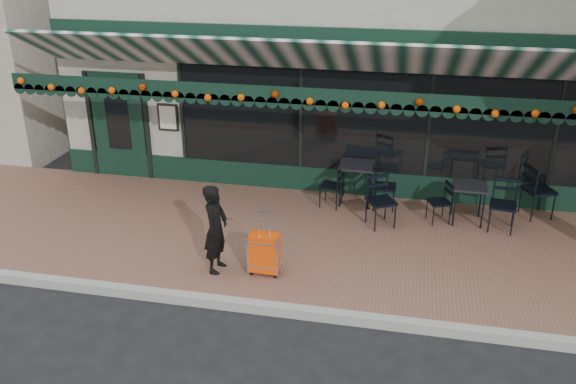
% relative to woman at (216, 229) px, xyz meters
% --- Properties ---
extents(ground, '(80.00, 80.00, 0.00)m').
position_rel_woman_xyz_m(ground, '(1.68, -0.68, -0.85)').
color(ground, black).
rests_on(ground, ground).
extents(sidewalk, '(18.00, 4.00, 0.15)m').
position_rel_woman_xyz_m(sidewalk, '(1.68, 1.32, -0.78)').
color(sidewalk, brown).
rests_on(sidewalk, ground).
extents(curb, '(18.00, 0.16, 0.15)m').
position_rel_woman_xyz_m(curb, '(1.68, -0.76, -0.78)').
color(curb, '#9E9E99').
rests_on(curb, ground).
extents(restaurant_building, '(12.00, 9.60, 4.50)m').
position_rel_woman_xyz_m(restaurant_building, '(1.68, 7.16, 1.42)').
color(restaurant_building, gray).
rests_on(restaurant_building, ground).
extents(woman, '(0.37, 0.53, 1.40)m').
position_rel_woman_xyz_m(woman, '(0.00, 0.00, 0.00)').
color(woman, black).
rests_on(woman, sidewalk).
extents(suitcase, '(0.46, 0.27, 1.04)m').
position_rel_woman_xyz_m(suitcase, '(0.74, 0.03, -0.35)').
color(suitcase, '#F44307').
rests_on(suitcase, sidewalk).
extents(cafe_table_a, '(0.57, 0.57, 0.71)m').
position_rel_woman_xyz_m(cafe_table_a, '(3.85, 2.49, -0.07)').
color(cafe_table_a, black).
rests_on(cafe_table_a, sidewalk).
extents(cafe_table_b, '(0.63, 0.63, 0.78)m').
position_rel_woman_xyz_m(cafe_table_b, '(1.82, 2.92, 0.00)').
color(cafe_table_b, black).
rests_on(cafe_table_b, sidewalk).
extents(chair_a_left, '(0.48, 0.48, 0.75)m').
position_rel_woman_xyz_m(chair_a_left, '(3.35, 2.38, -0.33)').
color(chair_a_left, black).
rests_on(chair_a_left, sidewalk).
extents(chair_a_right, '(0.66, 0.66, 1.00)m').
position_rel_woman_xyz_m(chair_a_right, '(5.09, 2.97, -0.20)').
color(chair_a_right, black).
rests_on(chair_a_right, sidewalk).
extents(chair_a_front, '(0.52, 0.52, 0.91)m').
position_rel_woman_xyz_m(chair_a_front, '(4.41, 2.28, -0.24)').
color(chair_a_front, black).
rests_on(chair_a_front, sidewalk).
extents(chair_b_left, '(0.47, 0.47, 0.80)m').
position_rel_woman_xyz_m(chair_b_left, '(1.38, 2.66, -0.30)').
color(chair_b_left, black).
rests_on(chair_b_left, sidewalk).
extents(chair_b_right, '(0.43, 0.43, 0.84)m').
position_rel_woman_xyz_m(chair_b_right, '(2.37, 2.77, -0.28)').
color(chair_b_right, black).
rests_on(chair_b_right, sidewalk).
extents(chair_b_front, '(0.62, 0.62, 0.91)m').
position_rel_woman_xyz_m(chair_b_front, '(2.35, 2.01, -0.24)').
color(chair_b_front, black).
rests_on(chair_b_front, sidewalk).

